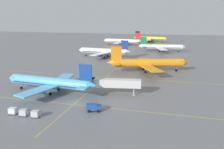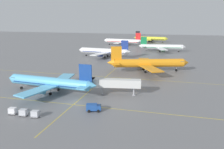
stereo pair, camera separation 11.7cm
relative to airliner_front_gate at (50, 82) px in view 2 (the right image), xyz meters
name	(u,v)px [view 2 (the right image)]	position (x,y,z in m)	size (l,w,h in m)	color
ground_plane	(76,102)	(12.31, -6.53, -3.76)	(600.00, 600.00, 0.00)	slate
airliner_front_gate	(50,82)	(0.00, 0.00, 0.00)	(35.46, 30.51, 11.02)	#5BB7E5
airliner_second_row	(148,63)	(28.92, 41.06, 0.45)	(38.82, 33.18, 12.35)	orange
airliner_third_row	(104,51)	(-3.48, 75.90, 0.15)	(36.90, 31.68, 11.47)	white
airliner_far_left_stand	(162,47)	(31.54, 110.35, 0.02)	(35.62, 30.49, 11.07)	white
airliner_far_right_stand	(123,41)	(-5.46, 142.38, 0.26)	(37.88, 32.47, 11.77)	white
airliner_distant_taxiway	(150,38)	(16.10, 178.55, 0.04)	(35.87, 30.87, 11.15)	yellow
taxiway_markings	(93,88)	(12.31, 8.80, -3.76)	(126.17, 76.25, 0.01)	yellow
service_truck_red_van	(94,107)	(19.94, -11.76, -2.59)	(4.44, 2.99, 2.10)	#1E4793
baggage_cart_row_leftmost	(13,111)	(-0.71, -19.48, -2.76)	(2.83, 1.92, 1.86)	#99999E
baggage_cart_row_second	(23,112)	(2.83, -19.73, -2.76)	(2.83, 1.92, 1.86)	#99999E
baggage_cart_row_middle	(35,114)	(6.37, -19.68, -2.76)	(2.83, 1.92, 1.86)	#99999E
jet_bridge	(111,83)	(20.92, 3.52, 0.29)	(17.56, 5.58, 5.58)	silver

